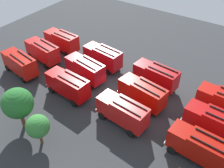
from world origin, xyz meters
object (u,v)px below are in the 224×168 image
(fire_truck_6, at_px, (85,69))
(fire_truck_10, at_px, (68,85))
(fire_truck_0, at_px, (224,102))
(fire_truck_9, at_px, (123,111))
(fire_truck_3, at_px, (62,41))
(fire_truck_8, at_px, (199,146))
(fire_truck_7, at_px, (43,51))
(tree_2, at_px, (18,103))
(fire_truck_2, at_px, (103,56))
(traffic_cone_0, at_px, (122,63))
(fire_truck_11, at_px, (20,63))
(fire_truck_1, at_px, (156,75))
(firefighter_0, at_px, (95,69))
(fire_truck_4, at_px, (213,122))
(firefighter_2, at_px, (203,85))
(tree_1, at_px, (38,126))
(fire_truck_5, at_px, (142,93))

(fire_truck_6, height_order, fire_truck_10, same)
(fire_truck_0, relative_size, fire_truck_9, 0.99)
(fire_truck_3, xyz_separation_m, fire_truck_8, (-29.76, 9.44, 0.00))
(fire_truck_3, bearing_deg, fire_truck_7, 90.95)
(fire_truck_3, relative_size, tree_2, 1.20)
(fire_truck_7, bearing_deg, fire_truck_2, -147.17)
(fire_truck_6, height_order, tree_2, tree_2)
(tree_2, distance_m, traffic_cone_0, 20.13)
(fire_truck_11, bearing_deg, fire_truck_0, -154.06)
(fire_truck_1, height_order, tree_2, tree_2)
(fire_truck_9, xyz_separation_m, fire_truck_11, (20.08, 0.01, 0.00))
(firefighter_0, bearing_deg, fire_truck_9, -151.33)
(fire_truck_4, height_order, firefighter_2, fire_truck_4)
(fire_truck_11, bearing_deg, tree_2, 150.01)
(fire_truck_3, distance_m, fire_truck_11, 9.59)
(fire_truck_3, xyz_separation_m, tree_2, (-9.14, 17.37, 1.97))
(fire_truck_0, relative_size, fire_truck_4, 1.00)
(fire_truck_9, xyz_separation_m, traffic_cone_0, (7.47, -11.74, -1.81))
(fire_truck_1, height_order, fire_truck_2, same)
(fire_truck_4, height_order, traffic_cone_0, fire_truck_4)
(fire_truck_8, bearing_deg, fire_truck_7, -4.93)
(fire_truck_10, xyz_separation_m, tree_1, (-3.18, 8.65, 0.84))
(fire_truck_11, bearing_deg, fire_truck_6, -145.19)
(fire_truck_3, relative_size, fire_truck_11, 0.98)
(fire_truck_2, height_order, fire_truck_8, same)
(firefighter_0, bearing_deg, fire_truck_7, 76.09)
(fire_truck_1, height_order, traffic_cone_0, fire_truck_1)
(fire_truck_7, relative_size, tree_2, 1.22)
(fire_truck_2, bearing_deg, firefighter_0, 98.79)
(firefighter_0, bearing_deg, firefighter_2, -96.41)
(fire_truck_0, xyz_separation_m, fire_truck_7, (30.26, 4.39, 0.00))
(fire_truck_7, height_order, firefighter_0, fire_truck_7)
(fire_truck_10, height_order, tree_1, tree_1)
(fire_truck_11, xyz_separation_m, tree_2, (-9.61, 7.80, 1.97))
(fire_truck_8, relative_size, tree_1, 1.65)
(fire_truck_5, bearing_deg, fire_truck_8, 163.81)
(fire_truck_3, bearing_deg, traffic_cone_0, -166.02)
(fire_truck_0, xyz_separation_m, tree_2, (20.89, 17.06, 1.97))
(fire_truck_0, relative_size, fire_truck_8, 0.99)
(fire_truck_6, bearing_deg, firefighter_2, -145.69)
(fire_truck_6, distance_m, traffic_cone_0, 7.64)
(fire_truck_9, relative_size, tree_1, 1.66)
(fire_truck_6, bearing_deg, fire_truck_4, -171.49)
(firefighter_2, xyz_separation_m, tree_2, (17.14, 20.64, 3.20))
(fire_truck_5, relative_size, fire_truck_8, 1.02)
(fire_truck_5, height_order, tree_1, tree_1)
(fire_truck_8, relative_size, firefighter_0, 4.12)
(fire_truck_9, bearing_deg, fire_truck_10, 4.25)
(fire_truck_10, bearing_deg, fire_truck_2, -84.12)
(fire_truck_11, bearing_deg, fire_truck_4, -162.10)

